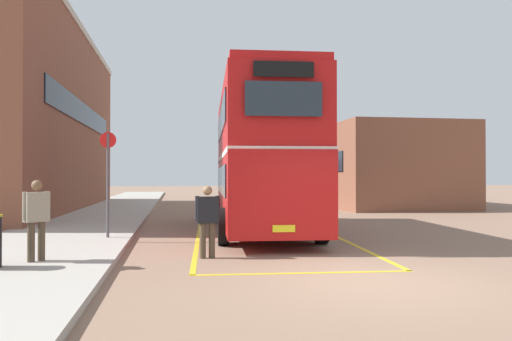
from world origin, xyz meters
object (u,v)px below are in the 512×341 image
Objects in this scene: single_deck_bus at (273,179)px; pedestrian_waiting_near at (36,215)px; bus_stop_sign at (108,174)px; pedestrian_boarding at (207,217)px; double_decker_bus at (260,155)px.

single_deck_bus reaches higher than pedestrian_waiting_near.
bus_stop_sign is (0.88, 3.72, 0.81)m from pedestrian_waiting_near.
pedestrian_boarding is at bearing -50.09° from bus_stop_sign.
bus_stop_sign is at bearing -157.18° from double_decker_bus.
pedestrian_boarding is 1.00× the size of pedestrian_waiting_near.
single_deck_bus is 5.81× the size of pedestrian_waiting_near.
single_deck_bus is at bearing 75.47° from pedestrian_boarding.
single_deck_bus is 24.07m from bus_stop_sign.
single_deck_bus is 27.85m from pedestrian_waiting_near.
single_deck_bus is at bearing 67.76° from bus_stop_sign.
pedestrian_boarding is 4.08m from bus_stop_sign.
double_decker_bus is at bearing 67.55° from pedestrian_boarding.
pedestrian_boarding is (-2.06, -4.98, -1.59)m from double_decker_bus.
bus_stop_sign reaches higher than single_deck_bus.
bus_stop_sign is at bearing -112.24° from single_deck_bus.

